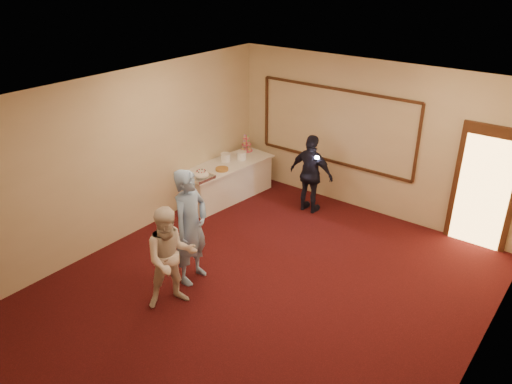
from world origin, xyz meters
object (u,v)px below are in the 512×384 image
(buffet_table, at_px, (226,181))
(tart, at_px, (222,169))
(plate_stack_b, at_px, (242,156))
(woman, at_px, (171,258))
(plate_stack_a, at_px, (226,157))
(man, at_px, (191,227))
(pavlova_tray, at_px, (201,176))
(cupcake_stand, at_px, (246,145))
(guest, at_px, (311,174))

(buffet_table, xyz_separation_m, tart, (0.18, -0.33, 0.41))
(plate_stack_b, distance_m, woman, 3.92)
(plate_stack_a, height_order, plate_stack_b, plate_stack_a)
(man, bearing_deg, plate_stack_a, 24.57)
(pavlova_tray, height_order, plate_stack_a, pavlova_tray)
(cupcake_stand, xyz_separation_m, tart, (0.31, -1.19, -0.11))
(woman, relative_size, guest, 0.98)
(woman, bearing_deg, tart, 60.31)
(plate_stack_a, xyz_separation_m, plate_stack_b, (0.20, 0.29, -0.00))
(tart, xyz_separation_m, man, (1.32, -2.24, 0.14))
(man, bearing_deg, pavlova_tray, 32.72)
(cupcake_stand, xyz_separation_m, plate_stack_a, (0.04, -0.75, -0.05))
(tart, bearing_deg, pavlova_tray, -93.66)
(pavlova_tray, xyz_separation_m, plate_stack_b, (-0.04, 1.28, 0.01))
(plate_stack_b, bearing_deg, man, -64.75)
(woman, bearing_deg, guest, 31.92)
(pavlova_tray, xyz_separation_m, tart, (0.04, 0.56, -0.05))
(buffet_table, relative_size, tart, 7.36)
(plate_stack_b, xyz_separation_m, tart, (0.07, -0.72, -0.06))
(buffet_table, bearing_deg, cupcake_stand, 98.96)
(plate_stack_b, distance_m, tart, 0.72)
(pavlova_tray, relative_size, plate_stack_b, 2.48)
(cupcake_stand, height_order, man, man)
(plate_stack_b, xyz_separation_m, guest, (1.62, 0.17, -0.06))
(tart, height_order, woman, woman)
(buffet_table, height_order, woman, woman)
(tart, height_order, guest, guest)
(tart, relative_size, woman, 0.19)
(plate_stack_b, bearing_deg, tart, -84.07)
(pavlova_tray, xyz_separation_m, cupcake_stand, (-0.28, 1.75, 0.06))
(buffet_table, xyz_separation_m, cupcake_stand, (-0.14, 0.86, 0.52))
(plate_stack_a, bearing_deg, buffet_table, -48.69)
(pavlova_tray, height_order, guest, guest)
(plate_stack_a, xyz_separation_m, woman, (1.80, -3.30, -0.07))
(plate_stack_b, distance_m, man, 3.27)
(buffet_table, relative_size, man, 1.18)
(pavlova_tray, distance_m, man, 2.16)
(buffet_table, height_order, cupcake_stand, cupcake_stand)
(woman, xyz_separation_m, guest, (0.02, 3.76, 0.01))
(plate_stack_a, bearing_deg, tart, -57.84)
(plate_stack_b, bearing_deg, plate_stack_a, -124.68)
(buffet_table, xyz_separation_m, pavlova_tray, (0.14, -0.89, 0.46))
(buffet_table, distance_m, plate_stack_a, 0.49)
(buffet_table, bearing_deg, plate_stack_b, 75.22)
(man, bearing_deg, tart, 24.31)
(plate_stack_a, bearing_deg, cupcake_stand, 93.17)
(plate_stack_b, bearing_deg, cupcake_stand, 117.04)
(cupcake_stand, bearing_deg, pavlova_tray, -80.96)
(buffet_table, relative_size, plate_stack_b, 10.60)
(plate_stack_b, distance_m, guest, 1.63)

